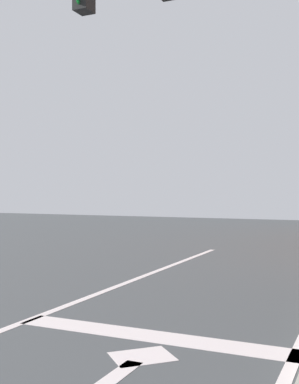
# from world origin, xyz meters

# --- Properties ---
(stop_bar) EXTENTS (3.24, 0.40, 0.01)m
(stop_bar) POSITION_xyz_m (1.18, 8.50, 0.00)
(stop_bar) COLOR silver
(stop_bar) RESTS_ON ground
(lane_arrow_head) EXTENTS (0.71, 0.71, 0.01)m
(lane_arrow_head) POSITION_xyz_m (1.34, 7.89, 0.00)
(lane_arrow_head) COLOR silver
(lane_arrow_head) RESTS_ON ground
(traffic_signal_mast) EXTENTS (5.51, 0.34, 5.35)m
(traffic_signal_mast) POSITION_xyz_m (1.81, 10.00, 3.90)
(traffic_signal_mast) COLOR #4F5F60
(traffic_signal_mast) RESTS_ON ground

